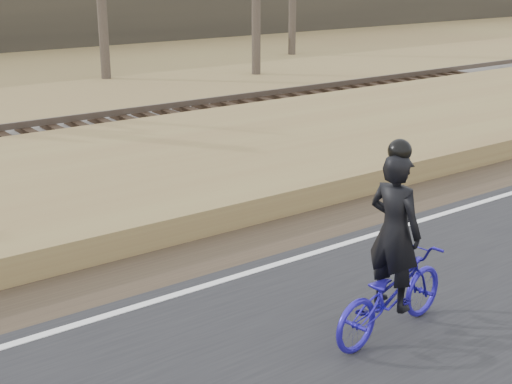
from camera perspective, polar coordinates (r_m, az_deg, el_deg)
ground at (r=8.95m, az=-10.14°, el=-10.21°), size 120.00×120.00×0.00m
edge_line at (r=9.08m, az=-10.73°, el=-9.35°), size 120.00×0.12×0.01m
shoulder at (r=9.93m, az=-13.26°, el=-7.35°), size 120.00×1.60×0.04m
embankment at (r=12.50m, az=-18.82°, el=-1.53°), size 120.00×5.00×0.44m
cyclist at (r=8.29m, az=10.81°, el=-6.49°), size 1.97×0.90×2.32m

